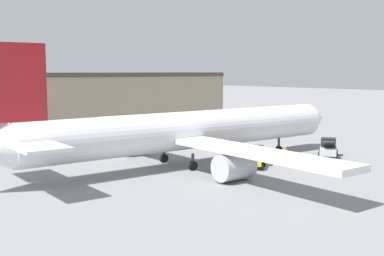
% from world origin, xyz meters
% --- Properties ---
extents(ground_plane, '(400.00, 400.00, 0.00)m').
position_xyz_m(ground_plane, '(0.00, 0.00, 0.00)').
color(ground_plane, gray).
extents(airplane, '(42.45, 40.02, 11.48)m').
position_xyz_m(airplane, '(-1.00, 0.07, 3.39)').
color(airplane, white).
rests_on(airplane, ground_plane).
extents(ground_crew_worker, '(0.38, 0.38, 1.71)m').
position_xyz_m(ground_crew_worker, '(7.78, -5.52, 0.91)').
color(ground_crew_worker, '#1E2338').
rests_on(ground_crew_worker, ground_plane).
extents(baggage_tug, '(3.64, 3.43, 2.04)m').
position_xyz_m(baggage_tug, '(3.56, -5.05, 0.97)').
color(baggage_tug, yellow).
rests_on(baggage_tug, ground_plane).
extents(belt_loader_truck, '(3.61, 3.29, 2.03)m').
position_xyz_m(belt_loader_truck, '(13.84, -6.67, 0.98)').
color(belt_loader_truck, '#B2B2B7').
rests_on(belt_loader_truck, ground_plane).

